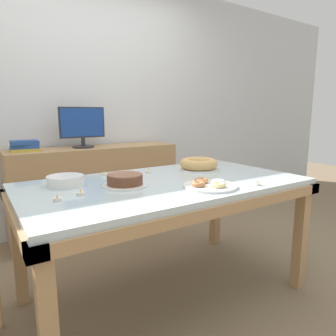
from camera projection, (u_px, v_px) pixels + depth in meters
name	position (u px, v px, depth m)	size (l,w,h in m)	color
ground_plane	(166.00, 293.00, 2.01)	(12.00, 12.00, 0.00)	#7A664C
wall_back	(83.00, 103.00, 3.06)	(8.00, 0.10, 2.60)	silver
dining_table	(166.00, 194.00, 1.88)	(1.76, 0.98, 0.77)	silver
sideboard	(97.00, 191.00, 2.97)	(1.60, 0.44, 0.87)	tan
computer_monitor	(83.00, 127.00, 2.80)	(0.42, 0.20, 0.38)	#262628
book_stack	(25.00, 146.00, 2.55)	(0.24, 0.18, 0.09)	#B29933
cake_chocolate_round	(125.00, 181.00, 1.73)	(0.26, 0.26, 0.07)	white
cake_golden_bundt	(199.00, 164.00, 2.23)	(0.30, 0.30, 0.08)	white
pastry_platter	(209.00, 185.00, 1.71)	(0.31, 0.31, 0.04)	white
plate_stack	(65.00, 181.00, 1.74)	(0.21, 0.21, 0.06)	white
tealight_right_edge	(104.00, 174.00, 2.03)	(0.04, 0.04, 0.04)	silver
tealight_near_front	(257.00, 184.00, 1.75)	(0.04, 0.04, 0.04)	silver
tealight_left_edge	(81.00, 193.00, 1.54)	(0.04, 0.04, 0.04)	silver
tealight_centre	(148.00, 172.00, 2.11)	(0.04, 0.04, 0.04)	silver
tealight_near_cakes	(57.00, 199.00, 1.43)	(0.04, 0.04, 0.04)	silver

